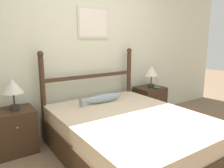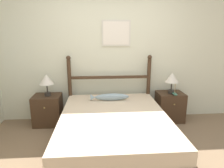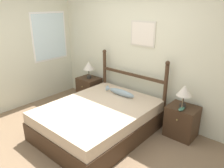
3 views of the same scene
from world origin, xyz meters
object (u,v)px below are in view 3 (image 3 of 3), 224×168
(nightstand_left, at_px, (89,89))
(table_lamp_right, at_px, (184,91))
(fish_pillow, at_px, (120,92))
(bed, at_px, (99,119))
(nightstand_right, at_px, (182,121))
(model_boat, at_px, (182,109))
(table_lamp_left, at_px, (89,66))

(nightstand_left, height_order, table_lamp_right, table_lamp_right)
(table_lamp_right, distance_m, fish_pillow, 1.23)
(bed, relative_size, nightstand_right, 3.63)
(nightstand_left, bearing_deg, bed, -36.84)
(nightstand_left, height_order, fish_pillow, fish_pillow)
(table_lamp_right, height_order, model_boat, table_lamp_right)
(nightstand_left, distance_m, table_lamp_left, 0.57)
(nightstand_right, bearing_deg, bed, -143.16)
(model_boat, xyz_separation_m, fish_pillow, (-1.21, -0.11, 0.00))
(fish_pillow, bearing_deg, nightstand_right, 11.76)
(nightstand_left, distance_m, fish_pillow, 1.21)
(table_lamp_left, xyz_separation_m, model_boat, (2.33, -0.12, -0.26))
(model_boat, bearing_deg, fish_pillow, -174.62)
(bed, xyz_separation_m, fish_pillow, (-0.02, 0.62, 0.33))
(table_lamp_left, bearing_deg, bed, -37.01)
(table_lamp_left, bearing_deg, table_lamp_right, -0.40)
(table_lamp_left, xyz_separation_m, table_lamp_right, (2.30, -0.02, 0.00))
(fish_pillow, bearing_deg, nightstand_left, 167.74)
(nightstand_left, xyz_separation_m, model_boat, (2.35, -0.13, 0.30))
(table_lamp_right, xyz_separation_m, fish_pillow, (-1.18, -0.22, -0.26))
(nightstand_right, bearing_deg, fish_pillow, -168.24)
(bed, distance_m, table_lamp_left, 1.55)
(bed, height_order, nightstand_left, nightstand_left)
(bed, xyz_separation_m, table_lamp_left, (-1.14, 0.86, 0.59))
(nightstand_left, height_order, table_lamp_left, table_lamp_left)
(model_boat, bearing_deg, table_lamp_left, 177.02)
(bed, relative_size, table_lamp_right, 5.10)
(table_lamp_right, relative_size, model_boat, 1.81)
(nightstand_left, bearing_deg, model_boat, -3.25)
(table_lamp_right, bearing_deg, model_boat, -73.85)
(nightstand_right, bearing_deg, table_lamp_left, -179.69)
(nightstand_left, height_order, nightstand_right, same)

